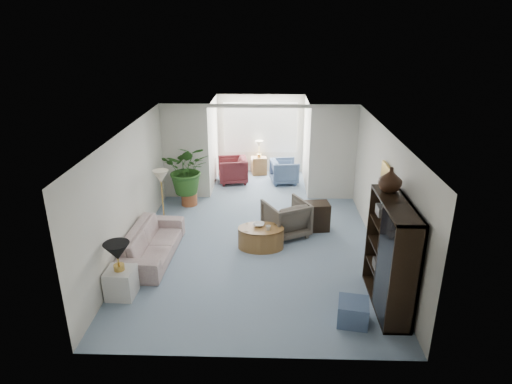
{
  "coord_description": "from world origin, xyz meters",
  "views": [
    {
      "loc": [
        0.26,
        -7.93,
        4.42
      ],
      "look_at": [
        0.0,
        0.6,
        1.1
      ],
      "focal_mm": 30.97,
      "sensor_mm": 36.0,
      "label": 1
    }
  ],
  "objects_px": {
    "floor_lamp": "(161,177)",
    "cabinet_urn": "(390,180)",
    "sunroom_chair_maroon": "(233,170)",
    "coffee_table": "(261,238)",
    "end_table": "(121,283)",
    "entertainment_cabinet": "(391,255)",
    "coffee_bowl": "(259,224)",
    "wingback_chair": "(286,218)",
    "side_table_dark": "(317,216)",
    "ottoman": "(353,312)",
    "plant_pot": "(189,199)",
    "coffee_cup": "(268,228)",
    "sofa": "(152,243)",
    "table_lamp": "(117,251)",
    "sunroom_chair_blue": "(284,171)",
    "sunroom_table": "(259,166)",
    "framed_picture": "(387,177)"
  },
  "relations": [
    {
      "from": "entertainment_cabinet",
      "to": "sunroom_table",
      "type": "relative_size",
      "value": 3.35
    },
    {
      "from": "coffee_table",
      "to": "sunroom_table",
      "type": "height_order",
      "value": "sunroom_table"
    },
    {
      "from": "wingback_chair",
      "to": "sunroom_chair_maroon",
      "type": "height_order",
      "value": "wingback_chair"
    },
    {
      "from": "table_lamp",
      "to": "coffee_table",
      "type": "distance_m",
      "value": 3.03
    },
    {
      "from": "ottoman",
      "to": "wingback_chair",
      "type": "bearing_deg",
      "value": 107.43
    },
    {
      "from": "end_table",
      "to": "floor_lamp",
      "type": "distance_m",
      "value": 2.83
    },
    {
      "from": "coffee_table",
      "to": "side_table_dark",
      "type": "height_order",
      "value": "side_table_dark"
    },
    {
      "from": "table_lamp",
      "to": "ottoman",
      "type": "height_order",
      "value": "table_lamp"
    },
    {
      "from": "sunroom_chair_maroon",
      "to": "coffee_table",
      "type": "bearing_deg",
      "value": 3.16
    },
    {
      "from": "end_table",
      "to": "coffee_table",
      "type": "bearing_deg",
      "value": 37.58
    },
    {
      "from": "entertainment_cabinet",
      "to": "sunroom_chair_blue",
      "type": "height_order",
      "value": "entertainment_cabinet"
    },
    {
      "from": "ottoman",
      "to": "cabinet_urn",
      "type": "bearing_deg",
      "value": 58.12
    },
    {
      "from": "coffee_cup",
      "to": "ottoman",
      "type": "bearing_deg",
      "value": -59.9
    },
    {
      "from": "side_table_dark",
      "to": "sunroom_chair_blue",
      "type": "xyz_separation_m",
      "value": [
        -0.64,
        3.05,
        0.03
      ]
    },
    {
      "from": "coffee_bowl",
      "to": "wingback_chair",
      "type": "relative_size",
      "value": 0.27
    },
    {
      "from": "ottoman",
      "to": "sunroom_chair_blue",
      "type": "xyz_separation_m",
      "value": [
        -0.88,
        6.37,
        0.16
      ]
    },
    {
      "from": "plant_pot",
      "to": "sunroom_chair_blue",
      "type": "xyz_separation_m",
      "value": [
        2.48,
        1.73,
        0.19
      ]
    },
    {
      "from": "coffee_table",
      "to": "floor_lamp",
      "type": "bearing_deg",
      "value": 159.15
    },
    {
      "from": "sofa",
      "to": "entertainment_cabinet",
      "type": "xyz_separation_m",
      "value": [
        4.26,
        -1.43,
        0.6
      ]
    },
    {
      "from": "floor_lamp",
      "to": "sunroom_chair_blue",
      "type": "height_order",
      "value": "floor_lamp"
    },
    {
      "from": "sunroom_chair_blue",
      "to": "table_lamp",
      "type": "bearing_deg",
      "value": 143.34
    },
    {
      "from": "floor_lamp",
      "to": "cabinet_urn",
      "type": "distance_m",
      "value": 4.92
    },
    {
      "from": "table_lamp",
      "to": "sunroom_table",
      "type": "relative_size",
      "value": 0.81
    },
    {
      "from": "coffee_cup",
      "to": "ottoman",
      "type": "xyz_separation_m",
      "value": [
        1.33,
        -2.3,
        -0.31
      ]
    },
    {
      "from": "coffee_table",
      "to": "sunroom_chair_blue",
      "type": "height_order",
      "value": "sunroom_chair_blue"
    },
    {
      "from": "end_table",
      "to": "coffee_table",
      "type": "xyz_separation_m",
      "value": [
        2.35,
        1.81,
        -0.03
      ]
    },
    {
      "from": "coffee_bowl",
      "to": "coffee_cup",
      "type": "height_order",
      "value": "coffee_cup"
    },
    {
      "from": "framed_picture",
      "to": "coffee_cup",
      "type": "height_order",
      "value": "framed_picture"
    },
    {
      "from": "framed_picture",
      "to": "coffee_bowl",
      "type": "distance_m",
      "value": 2.73
    },
    {
      "from": "wingback_chair",
      "to": "ottoman",
      "type": "distance_m",
      "value": 3.17
    },
    {
      "from": "sofa",
      "to": "table_lamp",
      "type": "xyz_separation_m",
      "value": [
        -0.2,
        -1.35,
        0.55
      ]
    },
    {
      "from": "coffee_table",
      "to": "plant_pot",
      "type": "distance_m",
      "value": 2.93
    },
    {
      "from": "cabinet_urn",
      "to": "ottoman",
      "type": "bearing_deg",
      "value": -121.88
    },
    {
      "from": "floor_lamp",
      "to": "coffee_cup",
      "type": "height_order",
      "value": "floor_lamp"
    },
    {
      "from": "floor_lamp",
      "to": "coffee_cup",
      "type": "relative_size",
      "value": 3.42
    },
    {
      "from": "wingback_chair",
      "to": "entertainment_cabinet",
      "type": "relative_size",
      "value": 0.48
    },
    {
      "from": "table_lamp",
      "to": "coffee_bowl",
      "type": "distance_m",
      "value": 3.01
    },
    {
      "from": "plant_pot",
      "to": "floor_lamp",
      "type": "bearing_deg",
      "value": -103.1
    },
    {
      "from": "floor_lamp",
      "to": "ottoman",
      "type": "relative_size",
      "value": 0.77
    },
    {
      "from": "table_lamp",
      "to": "coffee_bowl",
      "type": "height_order",
      "value": "table_lamp"
    },
    {
      "from": "wingback_chair",
      "to": "coffee_bowl",
      "type": "bearing_deg",
      "value": 13.65
    },
    {
      "from": "coffee_table",
      "to": "coffee_cup",
      "type": "distance_m",
      "value": 0.33
    },
    {
      "from": "sofa",
      "to": "coffee_bowl",
      "type": "xyz_separation_m",
      "value": [
        2.1,
        0.56,
        0.17
      ]
    },
    {
      "from": "side_table_dark",
      "to": "ottoman",
      "type": "height_order",
      "value": "side_table_dark"
    },
    {
      "from": "ottoman",
      "to": "framed_picture",
      "type": "bearing_deg",
      "value": 67.31
    },
    {
      "from": "framed_picture",
      "to": "coffee_bowl",
      "type": "xyz_separation_m",
      "value": [
        -2.4,
        0.44,
        -1.22
      ]
    },
    {
      "from": "floor_lamp",
      "to": "coffee_bowl",
      "type": "height_order",
      "value": "floor_lamp"
    },
    {
      "from": "end_table",
      "to": "entertainment_cabinet",
      "type": "height_order",
      "value": "entertainment_cabinet"
    },
    {
      "from": "end_table",
      "to": "coffee_bowl",
      "type": "bearing_deg",
      "value": 39.69
    },
    {
      "from": "sunroom_chair_maroon",
      "to": "cabinet_urn",
      "type": "bearing_deg",
      "value": 19.8
    }
  ]
}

